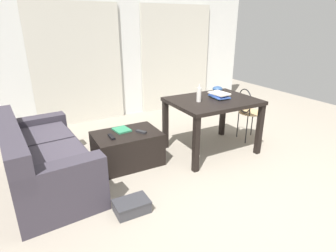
{
  "coord_description": "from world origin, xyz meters",
  "views": [
    {
      "loc": [
        -1.96,
        -1.62,
        1.79
      ],
      "look_at": [
        -0.25,
        1.52,
        0.43
      ],
      "focal_mm": 29.49,
      "sensor_mm": 36.0,
      "label": 1
    }
  ],
  "objects": [
    {
      "name": "bowl",
      "position": [
        0.68,
        1.65,
        0.82
      ],
      "size": [
        0.15,
        0.15,
        0.09
      ],
      "primitive_type": "ellipsoid",
      "color": "#2D4C7A",
      "rests_on": "craft_table"
    },
    {
      "name": "tv_remote_primary",
      "position": [
        -1.07,
        1.47,
        0.45
      ],
      "size": [
        0.05,
        0.17,
        0.02
      ],
      "primitive_type": "cube",
      "rotation": [
        0.0,
        0.0,
        0.0
      ],
      "color": "black",
      "rests_on": "coffee_table"
    },
    {
      "name": "ground_plane",
      "position": [
        0.0,
        1.38,
        0.0
      ],
      "size": [
        8.52,
        8.52,
        0.0
      ],
      "primitive_type": "plane",
      "color": "gray"
    },
    {
      "name": "wall_back",
      "position": [
        0.0,
        3.55,
        1.28
      ],
      "size": [
        5.23,
        0.1,
        2.56
      ],
      "primitive_type": "cube",
      "color": "silver",
      "rests_on": "ground"
    },
    {
      "name": "couch",
      "position": [
        -1.88,
        1.51,
        0.31
      ],
      "size": [
        0.96,
        1.77,
        0.78
      ],
      "color": "#38333D",
      "rests_on": "ground"
    },
    {
      "name": "shoebox",
      "position": [
        -1.19,
        0.56,
        0.06
      ],
      "size": [
        0.34,
        0.24,
        0.13
      ],
      "color": "#38383D",
      "rests_on": "ground"
    },
    {
      "name": "tv_remote_secondary",
      "position": [
        -0.69,
        1.45,
        0.45
      ],
      "size": [
        0.12,
        0.15,
        0.03
      ],
      "primitive_type": "cube",
      "rotation": [
        0.0,
        0.0,
        0.52
      ],
      "color": "#232326",
      "rests_on": "coffee_table"
    },
    {
      "name": "wire_chair",
      "position": [
        1.08,
        1.38,
        0.52
      ],
      "size": [
        0.38,
        0.4,
        0.84
      ],
      "color": "tan",
      "rests_on": "ground"
    },
    {
      "name": "magazine",
      "position": [
        -0.88,
        1.64,
        0.45
      ],
      "size": [
        0.21,
        0.25,
        0.02
      ],
      "primitive_type": "cube",
      "rotation": [
        0.0,
        0.0,
        0.13
      ],
      "color": "#2D7F56",
      "rests_on": "coffee_table"
    },
    {
      "name": "coffee_table",
      "position": [
        -0.86,
        1.53,
        0.22
      ],
      "size": [
        0.84,
        0.58,
        0.44
      ],
      "color": "black",
      "rests_on": "ground"
    },
    {
      "name": "bottle_near",
      "position": [
        0.11,
        1.33,
        0.88
      ],
      "size": [
        0.06,
        0.06,
        0.24
      ],
      "color": "beige",
      "rests_on": "craft_table"
    },
    {
      "name": "curtains",
      "position": [
        0.0,
        3.47,
        1.05
      ],
      "size": [
        3.57,
        0.03,
        2.1
      ],
      "color": "beige",
      "rests_on": "ground"
    },
    {
      "name": "craft_table",
      "position": [
        0.35,
        1.33,
        0.67
      ],
      "size": [
        1.17,
        0.9,
        0.78
      ],
      "color": "black",
      "rests_on": "ground"
    },
    {
      "name": "book_stack",
      "position": [
        0.48,
        1.35,
        0.82
      ],
      "size": [
        0.23,
        0.3,
        0.08
      ],
      "color": "#2D7F56",
      "rests_on": "craft_table"
    }
  ]
}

